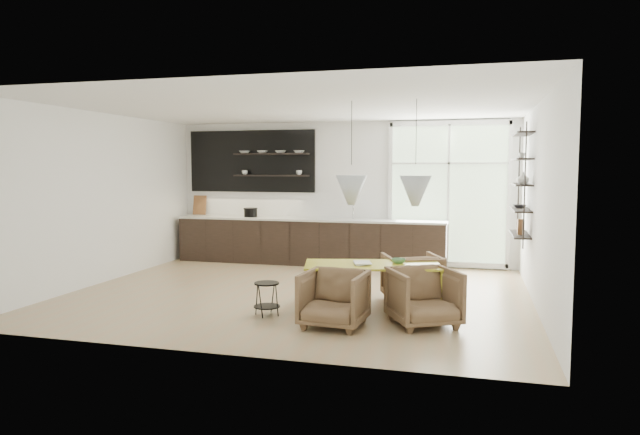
{
  "coord_description": "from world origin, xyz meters",
  "views": [
    {
      "loc": [
        2.62,
        -8.41,
        1.98
      ],
      "look_at": [
        0.19,
        0.6,
        1.15
      ],
      "focal_mm": 32.0,
      "sensor_mm": 36.0,
      "label": 1
    }
  ],
  "objects_px": {
    "armchair_front_left": "(334,299)",
    "armchair_front_right": "(424,297)",
    "dining_table": "(373,267)",
    "armchair_back_right": "(412,278)",
    "wire_stool": "(267,294)",
    "armchair_back_left": "(339,282)"
  },
  "relations": [
    {
      "from": "armchair_back_right",
      "to": "armchair_front_left",
      "type": "height_order",
      "value": "armchair_back_right"
    },
    {
      "from": "armchair_front_left",
      "to": "wire_stool",
      "type": "height_order",
      "value": "armchair_front_left"
    },
    {
      "from": "armchair_back_right",
      "to": "armchair_front_left",
      "type": "distance_m",
      "value": 1.74
    },
    {
      "from": "armchair_back_left",
      "to": "armchair_back_right",
      "type": "bearing_deg",
      "value": -171.7
    },
    {
      "from": "armchair_back_right",
      "to": "wire_stool",
      "type": "bearing_deg",
      "value": 12.74
    },
    {
      "from": "armchair_back_left",
      "to": "armchair_front_left",
      "type": "xyz_separation_m",
      "value": [
        0.24,
        -1.29,
        0.05
      ]
    },
    {
      "from": "armchair_back_left",
      "to": "wire_stool",
      "type": "relative_size",
      "value": 1.47
    },
    {
      "from": "armchair_back_left",
      "to": "armchair_front_right",
      "type": "relative_size",
      "value": 0.82
    },
    {
      "from": "wire_stool",
      "to": "dining_table",
      "type": "bearing_deg",
      "value": 22.19
    },
    {
      "from": "armchair_back_right",
      "to": "armchair_front_right",
      "type": "bearing_deg",
      "value": 80.42
    },
    {
      "from": "dining_table",
      "to": "armchair_back_right",
      "type": "relative_size",
      "value": 2.49
    },
    {
      "from": "dining_table",
      "to": "armchair_back_right",
      "type": "height_order",
      "value": "armchair_back_right"
    },
    {
      "from": "armchair_front_left",
      "to": "armchair_front_right",
      "type": "distance_m",
      "value": 1.12
    },
    {
      "from": "armchair_front_right",
      "to": "wire_stool",
      "type": "height_order",
      "value": "armchair_front_right"
    },
    {
      "from": "dining_table",
      "to": "armchair_front_left",
      "type": "relative_size",
      "value": 2.55
    },
    {
      "from": "armchair_front_right",
      "to": "armchair_back_left",
      "type": "bearing_deg",
      "value": 115.99
    },
    {
      "from": "armchair_front_left",
      "to": "wire_stool",
      "type": "relative_size",
      "value": 1.73
    },
    {
      "from": "armchair_back_left",
      "to": "armchair_front_left",
      "type": "relative_size",
      "value": 0.85
    },
    {
      "from": "armchair_back_right",
      "to": "armchair_front_right",
      "type": "relative_size",
      "value": 0.99
    },
    {
      "from": "armchair_back_left",
      "to": "armchair_back_right",
      "type": "distance_m",
      "value": 1.07
    },
    {
      "from": "dining_table",
      "to": "wire_stool",
      "type": "xyz_separation_m",
      "value": [
        -1.33,
        -0.54,
        -0.33
      ]
    },
    {
      "from": "armchair_back_left",
      "to": "wire_stool",
      "type": "xyz_separation_m",
      "value": [
        -0.75,
        -1.01,
        -0.01
      ]
    }
  ]
}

